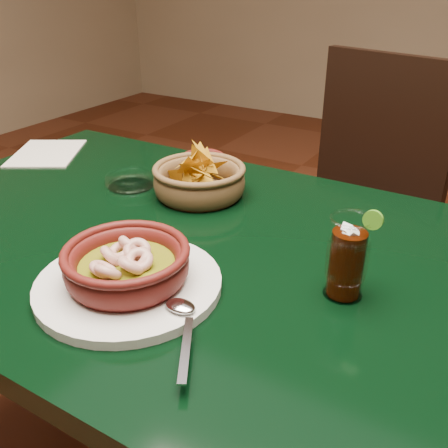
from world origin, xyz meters
The scene contains 8 objects.
dining_table centered at (0.00, 0.00, 0.65)m, with size 1.20×0.80×0.75m.
dining_chair centered at (0.15, 0.71, 0.54)m, with size 0.55×0.55×0.98m.
shrimp_plate centered at (0.07, -0.18, 0.78)m, with size 0.34×0.28×0.08m.
chip_basket centered at (-0.04, 0.17, 0.79)m, with size 0.23×0.23×0.14m.
guacamole_ramekin centered at (-0.11, 0.30, 0.77)m, with size 0.13×0.13×0.04m.
cola_drink centered at (0.35, -0.03, 0.81)m, with size 0.13×0.13×0.15m.
glass_ashtray centered at (-0.20, 0.13, 0.76)m, with size 0.12×0.12×0.03m.
paper_menu centered at (-0.53, 0.18, 0.75)m, with size 0.25×0.26×0.00m.
Camera 1 is at (0.52, -0.65, 1.19)m, focal length 40.00 mm.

